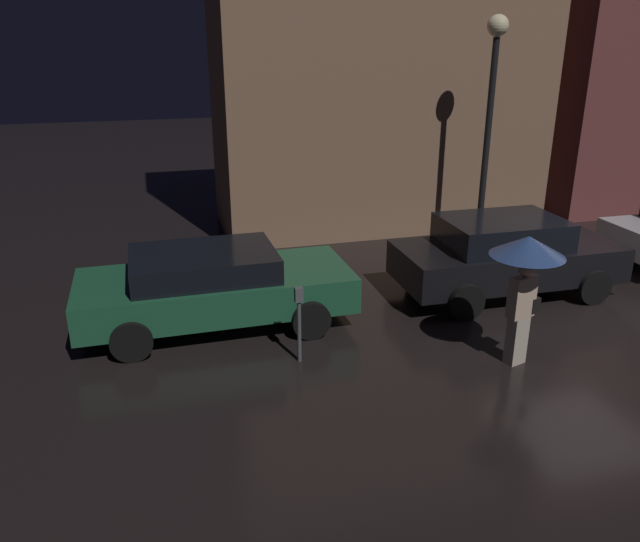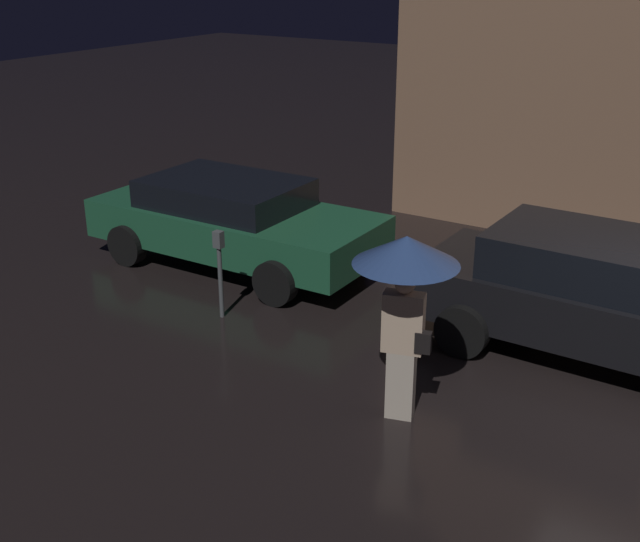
{
  "view_description": "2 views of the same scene",
  "coord_description": "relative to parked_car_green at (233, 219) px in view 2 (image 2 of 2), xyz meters",
  "views": [
    {
      "loc": [
        -7.33,
        -8.37,
        4.59
      ],
      "look_at": [
        -4.96,
        0.16,
        1.24
      ],
      "focal_mm": 35.0,
      "sensor_mm": 36.0,
      "label": 1
    },
    {
      "loc": [
        0.84,
        -7.7,
        4.52
      ],
      "look_at": [
        -3.97,
        -0.14,
        0.91
      ],
      "focal_mm": 45.0,
      "sensor_mm": 36.0,
      "label": 2
    }
  ],
  "objects": [
    {
      "name": "parked_car_green",
      "position": [
        0.0,
        0.0,
        0.0
      ],
      "size": [
        4.49,
        2.07,
        1.31
      ],
      "rotation": [
        0.0,
        0.0,
        0.01
      ],
      "color": "#1E5638",
      "rests_on": "ground"
    },
    {
      "name": "parked_car_black",
      "position": [
        5.4,
        -0.08,
        0.06
      ],
      "size": [
        4.16,
        1.95,
        1.48
      ],
      "rotation": [
        0.0,
        0.0,
        -0.01
      ],
      "color": "black",
      "rests_on": "ground"
    },
    {
      "name": "parking_meter",
      "position": [
        1.07,
        -1.63,
        0.03
      ],
      "size": [
        0.12,
        0.1,
        1.19
      ],
      "color": "#4C5154",
      "rests_on": "ground"
    },
    {
      "name": "pedestrian_with_umbrella",
      "position": [
        4.16,
        -2.53,
        0.88
      ],
      "size": [
        1.05,
        1.05,
        1.98
      ],
      "rotation": [
        0.0,
        0.0,
        0.27
      ],
      "color": "beige",
      "rests_on": "ground"
    }
  ]
}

